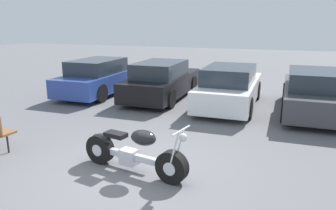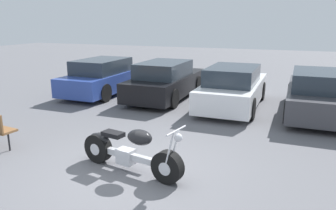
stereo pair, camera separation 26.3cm
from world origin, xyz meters
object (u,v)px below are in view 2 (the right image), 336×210
parked_car_dark_grey (318,94)px  parked_car_white (233,88)px  parked_car_black (166,81)px  parked_car_blue (105,77)px  motorcycle (130,151)px

parked_car_dark_grey → parked_car_white: bearing=179.6°
parked_car_black → parked_car_white: size_ratio=1.00×
parked_car_blue → motorcycle: bearing=-54.2°
motorcycle → parked_car_blue: (-4.32, 5.99, 0.26)m
motorcycle → parked_car_white: parked_car_white is taller
parked_car_blue → parked_car_white: 5.24m
motorcycle → parked_car_blue: parked_car_blue is taller
parked_car_blue → parked_car_black: (2.62, 0.09, 0.00)m
motorcycle → parked_car_black: 6.32m
motorcycle → parked_car_white: (0.91, 5.71, 0.26)m
motorcycle → parked_car_dark_grey: size_ratio=0.52×
motorcycle → parked_car_black: parked_car_black is taller
motorcycle → parked_car_blue: bearing=125.8°
motorcycle → parked_car_white: 5.79m
parked_car_black → parked_car_dark_grey: size_ratio=1.00×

